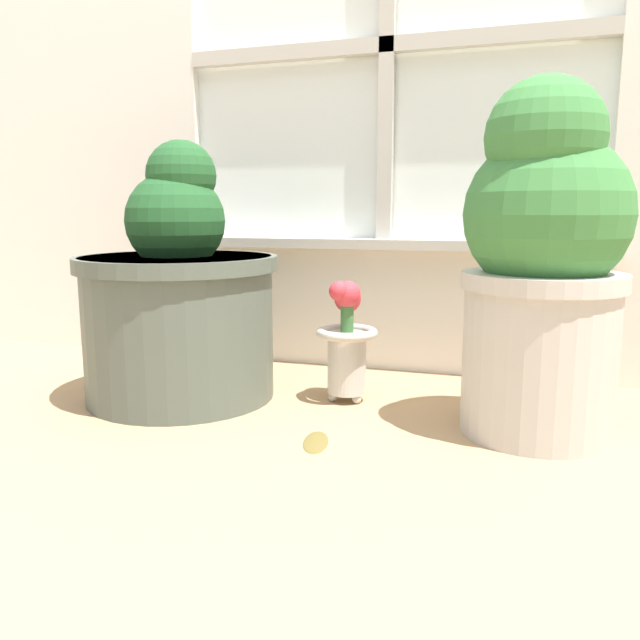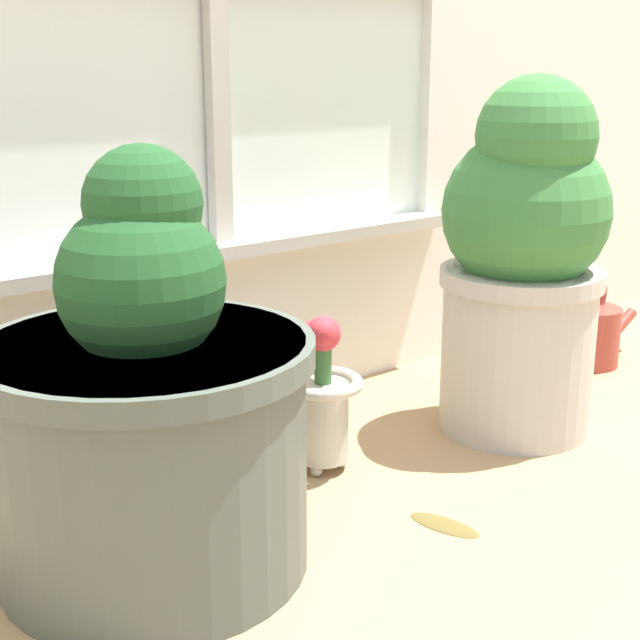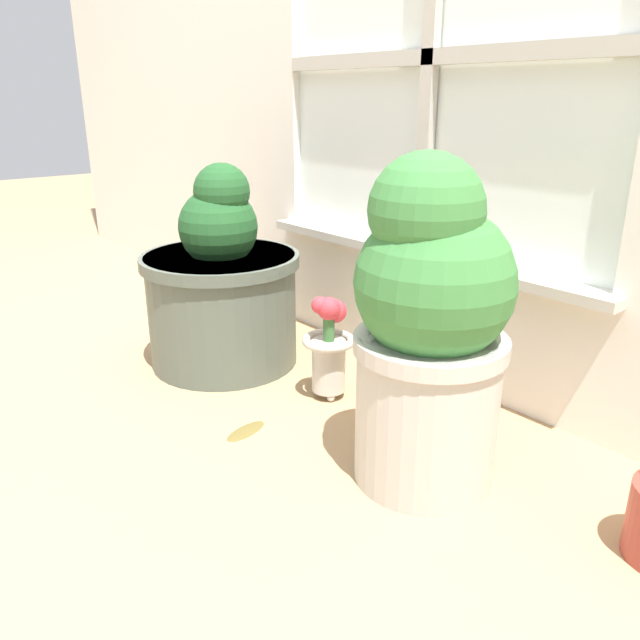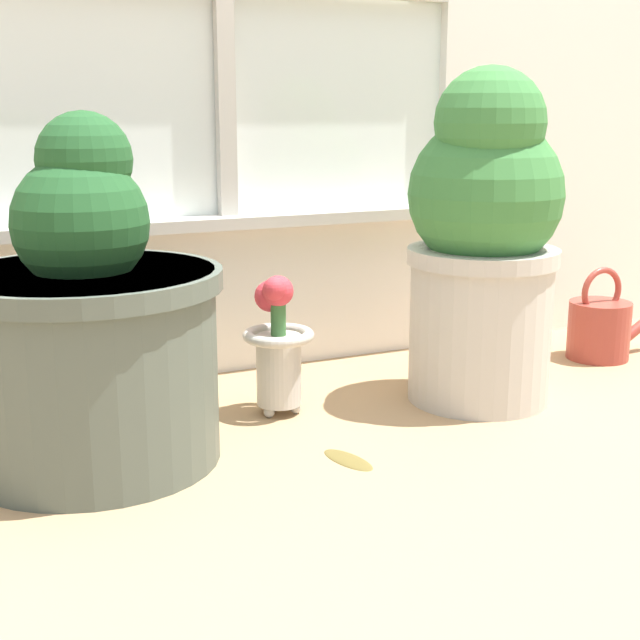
% 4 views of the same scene
% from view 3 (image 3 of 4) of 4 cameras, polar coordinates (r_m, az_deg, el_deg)
% --- Properties ---
extents(ground_plane, '(10.00, 10.00, 0.00)m').
position_cam_3_polar(ground_plane, '(1.41, -6.80, -10.08)').
color(ground_plane, tan).
extents(potted_plant_left, '(0.42, 0.42, 0.54)m').
position_cam_3_polar(potted_plant_left, '(1.70, -8.96, 2.85)').
color(potted_plant_left, '#4C564C').
rests_on(potted_plant_left, ground_plane).
extents(potted_plant_right, '(0.28, 0.28, 0.62)m').
position_cam_3_polar(potted_plant_right, '(1.13, 10.03, -0.57)').
color(potted_plant_right, '#B7B2A8').
rests_on(potted_plant_right, ground_plane).
extents(flower_vase, '(0.13, 0.13, 0.26)m').
position_cam_3_polar(flower_vase, '(1.50, 0.83, -2.37)').
color(flower_vase, '#BCB7AD').
rests_on(flower_vase, ground_plane).
extents(fallen_leaf, '(0.07, 0.12, 0.01)m').
position_cam_3_polar(fallen_leaf, '(1.41, -6.69, -9.98)').
color(fallen_leaf, brown).
rests_on(fallen_leaf, ground_plane).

